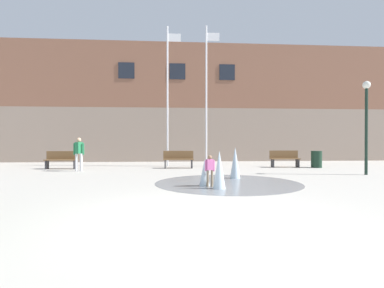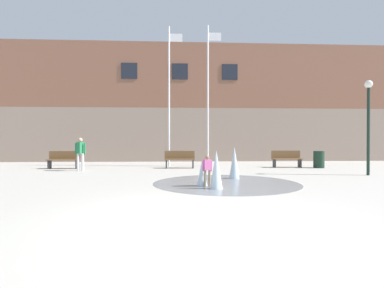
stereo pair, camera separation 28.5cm
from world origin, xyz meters
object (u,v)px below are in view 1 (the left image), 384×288
(flagpole_right, at_px, (207,92))
(park_bench_near_trashcan, at_px, (285,158))
(adult_near_bench, at_px, (79,151))
(child_with_pink_shirt, at_px, (210,168))
(park_bench_center, at_px, (62,160))
(park_bench_under_right_flagpole, at_px, (178,159))
(trash_can, at_px, (316,159))
(lamp_post_right_lane, at_px, (366,114))
(flagpole_left, at_px, (168,92))

(flagpole_right, bearing_deg, park_bench_near_trashcan, -12.83)
(adult_near_bench, relative_size, child_with_pink_shirt, 1.61)
(park_bench_center, relative_size, park_bench_under_right_flagpole, 1.00)
(park_bench_center, height_order, flagpole_right, flagpole_right)
(park_bench_near_trashcan, xyz_separation_m, flagpole_right, (-4.17, 0.95, 3.75))
(adult_near_bench, xyz_separation_m, trash_can, (12.18, 1.02, -0.48))
(lamp_post_right_lane, bearing_deg, child_with_pink_shirt, -158.17)
(park_bench_center, distance_m, park_bench_near_trashcan, 11.82)
(park_bench_center, bearing_deg, park_bench_under_right_flagpole, 0.01)
(park_bench_under_right_flagpole, bearing_deg, child_with_pink_shirt, -83.17)
(child_with_pink_shirt, bearing_deg, lamp_post_right_lane, -173.50)
(park_bench_under_right_flagpole, xyz_separation_m, park_bench_near_trashcan, (5.81, 0.12, 0.00))
(trash_can, bearing_deg, flagpole_right, 167.01)
(park_bench_center, distance_m, flagpole_left, 6.68)
(child_with_pink_shirt, relative_size, lamp_post_right_lane, 0.25)
(park_bench_under_right_flagpole, height_order, trash_can, park_bench_under_right_flagpole)
(adult_near_bench, bearing_deg, park_bench_center, 64.78)
(lamp_post_right_lane, relative_size, trash_can, 4.40)
(child_with_pink_shirt, relative_size, trash_can, 1.10)
(park_bench_under_right_flagpole, height_order, flagpole_left, flagpole_left)
(park_bench_near_trashcan, bearing_deg, child_with_pink_shirt, -126.91)
(park_bench_center, bearing_deg, park_bench_near_trashcan, 0.61)
(flagpole_left, height_order, trash_can, flagpole_left)
(flagpole_right, bearing_deg, park_bench_center, -172.00)
(park_bench_center, height_order, park_bench_near_trashcan, same)
(park_bench_center, xyz_separation_m, trash_can, (13.43, -0.26, -0.03))
(flagpole_right, bearing_deg, adult_near_bench, -159.77)
(adult_near_bench, distance_m, lamp_post_right_lane, 12.94)
(adult_near_bench, bearing_deg, trash_can, -64.61)
(park_bench_near_trashcan, height_order, trash_can, park_bench_near_trashcan)
(flagpole_left, bearing_deg, child_with_pink_shirt, -80.05)
(park_bench_under_right_flagpole, distance_m, lamp_post_right_lane, 8.93)
(adult_near_bench, height_order, lamp_post_right_lane, lamp_post_right_lane)
(park_bench_under_right_flagpole, relative_size, park_bench_near_trashcan, 1.00)
(park_bench_under_right_flagpole, relative_size, flagpole_left, 0.20)
(park_bench_under_right_flagpole, height_order, park_bench_near_trashcan, same)
(park_bench_near_trashcan, relative_size, flagpole_left, 0.20)
(adult_near_bench, bearing_deg, flagpole_left, -40.13)
(lamp_post_right_lane, bearing_deg, trash_can, 96.70)
(adult_near_bench, relative_size, flagpole_right, 0.20)
(flagpole_left, height_order, lamp_post_right_lane, flagpole_left)
(park_bench_center, xyz_separation_m, adult_near_bench, (1.25, -1.28, 0.45))
(child_with_pink_shirt, bearing_deg, park_bench_center, -59.37)
(park_bench_center, xyz_separation_m, park_bench_near_trashcan, (11.82, 0.12, 0.00))
(park_bench_near_trashcan, height_order, lamp_post_right_lane, lamp_post_right_lane)
(child_with_pink_shirt, bearing_deg, flagpole_left, -95.38)
(child_with_pink_shirt, distance_m, trash_can, 9.16)
(child_with_pink_shirt, height_order, flagpole_left, flagpole_left)
(trash_can, bearing_deg, park_bench_center, 178.89)
(flagpole_left, bearing_deg, lamp_post_right_lane, -29.88)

